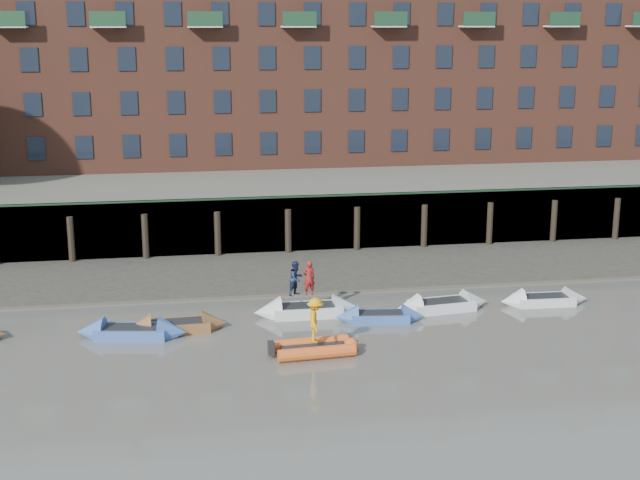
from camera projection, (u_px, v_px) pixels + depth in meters
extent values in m
plane|color=#605B52|center=(427.00, 412.00, 30.45)|extent=(220.00, 220.00, 0.00)
cube|color=#3D382F|center=(334.00, 270.00, 47.69)|extent=(110.00, 8.00, 0.50)
cube|color=#4C4336|center=(346.00, 288.00, 44.43)|extent=(110.00, 1.60, 0.10)
cube|color=#2D2A26|center=(321.00, 223.00, 51.52)|extent=(110.00, 0.80, 3.20)
cylinder|color=black|center=(71.00, 240.00, 48.77)|extent=(0.36, 0.36, 2.60)
cylinder|color=black|center=(145.00, 237.00, 49.40)|extent=(0.36, 0.36, 2.60)
cylinder|color=black|center=(218.00, 235.00, 50.03)|extent=(0.36, 0.36, 2.60)
cylinder|color=black|center=(288.00, 232.00, 50.65)|extent=(0.36, 0.36, 2.60)
cylinder|color=black|center=(357.00, 229.00, 51.28)|extent=(0.36, 0.36, 2.60)
cylinder|color=black|center=(424.00, 227.00, 51.91)|extent=(0.36, 0.36, 2.60)
cylinder|color=black|center=(490.00, 224.00, 52.53)|extent=(0.36, 0.36, 2.60)
cylinder|color=black|center=(554.00, 222.00, 53.16)|extent=(0.36, 0.36, 2.60)
cylinder|color=black|center=(616.00, 219.00, 53.79)|extent=(0.36, 0.36, 2.60)
cube|color=#264C2D|center=(322.00, 196.00, 50.83)|extent=(110.00, 0.06, 0.10)
cube|color=#5E594D|center=(291.00, 182.00, 64.54)|extent=(110.00, 28.00, 3.20)
cube|color=brown|center=(288.00, 75.00, 63.67)|extent=(80.00, 10.00, 12.00)
cube|color=black|center=(36.00, 148.00, 57.21)|extent=(1.10, 0.12, 1.50)
cube|color=black|center=(84.00, 147.00, 57.68)|extent=(1.10, 0.12, 1.50)
cube|color=black|center=(131.00, 146.00, 58.15)|extent=(1.10, 0.12, 1.50)
cube|color=black|center=(178.00, 145.00, 58.62)|extent=(1.10, 0.12, 1.50)
cube|color=black|center=(223.00, 144.00, 59.09)|extent=(1.10, 0.12, 1.50)
cube|color=black|center=(268.00, 143.00, 59.56)|extent=(1.10, 0.12, 1.50)
cube|color=black|center=(313.00, 142.00, 60.03)|extent=(1.10, 0.12, 1.50)
cube|color=black|center=(356.00, 141.00, 60.50)|extent=(1.10, 0.12, 1.50)
cube|color=black|center=(399.00, 140.00, 60.97)|extent=(1.10, 0.12, 1.50)
cube|color=black|center=(441.00, 139.00, 61.44)|extent=(1.10, 0.12, 1.50)
cube|color=black|center=(483.00, 139.00, 61.91)|extent=(1.10, 0.12, 1.50)
cube|color=black|center=(524.00, 138.00, 62.38)|extent=(1.10, 0.12, 1.50)
cube|color=black|center=(564.00, 137.00, 62.85)|extent=(1.10, 0.12, 1.50)
cube|color=black|center=(604.00, 136.00, 63.32)|extent=(1.10, 0.12, 1.50)
cube|color=black|center=(33.00, 104.00, 56.53)|extent=(1.10, 0.12, 1.50)
cube|color=black|center=(81.00, 104.00, 57.00)|extent=(1.10, 0.12, 1.50)
cube|color=black|center=(129.00, 103.00, 57.48)|extent=(1.10, 0.12, 1.50)
cube|color=black|center=(176.00, 102.00, 57.95)|extent=(1.10, 0.12, 1.50)
cube|color=black|center=(222.00, 102.00, 58.42)|extent=(1.10, 0.12, 1.50)
cube|color=black|center=(268.00, 101.00, 58.89)|extent=(1.10, 0.12, 1.50)
cube|color=black|center=(312.00, 100.00, 59.36)|extent=(1.10, 0.12, 1.50)
cube|color=black|center=(357.00, 100.00, 59.83)|extent=(1.10, 0.12, 1.50)
cube|color=black|center=(400.00, 99.00, 60.30)|extent=(1.10, 0.12, 1.50)
cube|color=black|center=(443.00, 99.00, 60.77)|extent=(1.10, 0.12, 1.50)
cube|color=black|center=(485.00, 98.00, 61.24)|extent=(1.10, 0.12, 1.50)
cube|color=black|center=(526.00, 97.00, 61.71)|extent=(1.10, 0.12, 1.50)
cube|color=black|center=(567.00, 97.00, 62.18)|extent=(1.10, 0.12, 1.50)
cube|color=black|center=(607.00, 96.00, 62.65)|extent=(1.10, 0.12, 1.50)
cube|color=black|center=(29.00, 60.00, 55.86)|extent=(1.10, 0.12, 1.50)
cube|color=black|center=(78.00, 59.00, 56.33)|extent=(1.10, 0.12, 1.50)
cube|color=black|center=(127.00, 59.00, 56.80)|extent=(1.10, 0.12, 1.50)
cube|color=black|center=(174.00, 59.00, 57.27)|extent=(1.10, 0.12, 1.50)
cube|color=black|center=(221.00, 58.00, 57.74)|extent=(1.10, 0.12, 1.50)
cube|color=black|center=(267.00, 58.00, 58.21)|extent=(1.10, 0.12, 1.50)
cube|color=black|center=(312.00, 58.00, 58.68)|extent=(1.10, 0.12, 1.50)
cube|color=black|center=(357.00, 57.00, 59.15)|extent=(1.10, 0.12, 1.50)
cube|color=black|center=(401.00, 57.00, 59.62)|extent=(1.10, 0.12, 1.50)
cube|color=black|center=(444.00, 57.00, 60.09)|extent=(1.10, 0.12, 1.50)
cube|color=black|center=(486.00, 56.00, 60.56)|extent=(1.10, 0.12, 1.50)
cube|color=black|center=(528.00, 56.00, 61.03)|extent=(1.10, 0.12, 1.50)
cube|color=black|center=(569.00, 56.00, 61.50)|extent=(1.10, 0.12, 1.50)
cube|color=black|center=(610.00, 56.00, 61.97)|extent=(1.10, 0.12, 1.50)
cube|color=black|center=(26.00, 14.00, 55.19)|extent=(1.10, 0.12, 1.50)
cube|color=black|center=(76.00, 14.00, 55.66)|extent=(1.10, 0.12, 1.50)
cube|color=black|center=(124.00, 14.00, 56.13)|extent=(1.10, 0.12, 1.50)
cube|color=black|center=(173.00, 14.00, 56.60)|extent=(1.10, 0.12, 1.50)
cube|color=black|center=(220.00, 14.00, 57.07)|extent=(1.10, 0.12, 1.50)
cube|color=black|center=(266.00, 14.00, 57.54)|extent=(1.10, 0.12, 1.50)
cube|color=black|center=(312.00, 14.00, 58.01)|extent=(1.10, 0.12, 1.50)
cube|color=black|center=(357.00, 14.00, 58.48)|extent=(1.10, 0.12, 1.50)
cube|color=black|center=(402.00, 14.00, 58.95)|extent=(1.10, 0.12, 1.50)
cube|color=black|center=(445.00, 14.00, 59.42)|extent=(1.10, 0.12, 1.50)
cube|color=black|center=(488.00, 14.00, 59.89)|extent=(1.10, 0.12, 1.50)
cube|color=black|center=(531.00, 14.00, 60.36)|extent=(1.10, 0.12, 1.50)
cube|color=black|center=(572.00, 14.00, 60.83)|extent=(1.10, 0.12, 1.50)
cube|color=black|center=(613.00, 14.00, 61.30)|extent=(1.10, 0.12, 1.50)
cube|color=#3C5FA6|center=(132.00, 332.00, 37.54)|extent=(3.17, 1.84, 0.47)
cone|color=#3C5FA6|center=(173.00, 332.00, 37.52)|extent=(1.37, 1.53, 1.35)
cone|color=#3C5FA6|center=(91.00, 332.00, 37.55)|extent=(1.37, 1.53, 1.35)
cube|color=black|center=(132.00, 327.00, 37.49)|extent=(2.62, 1.42, 0.06)
cube|color=brown|center=(177.00, 326.00, 38.29)|extent=(2.87, 1.41, 0.44)
cone|color=brown|center=(215.00, 324.00, 38.63)|extent=(1.16, 1.32, 1.27)
cone|color=brown|center=(138.00, 329.00, 37.95)|extent=(1.16, 1.32, 1.27)
cube|color=black|center=(177.00, 322.00, 38.24)|extent=(2.39, 1.07, 0.06)
cube|color=silver|center=(307.00, 310.00, 40.32)|extent=(3.12, 1.43, 0.49)
cone|color=silver|center=(347.00, 308.00, 40.59)|extent=(1.22, 1.41, 1.40)
cone|color=silver|center=(267.00, 312.00, 40.05)|extent=(1.22, 1.41, 1.40)
cube|color=black|center=(307.00, 306.00, 40.27)|extent=(2.60, 1.07, 0.06)
cube|color=#3C5FA6|center=(380.00, 317.00, 39.57)|extent=(2.67, 1.45, 0.40)
cone|color=#3C5FA6|center=(413.00, 316.00, 39.63)|extent=(1.12, 1.26, 1.15)
cone|color=#3C5FA6|center=(347.00, 317.00, 39.51)|extent=(1.12, 1.26, 1.15)
cube|color=black|center=(380.00, 313.00, 39.53)|extent=(2.21, 1.11, 0.06)
cube|color=silver|center=(442.00, 305.00, 41.06)|extent=(3.08, 1.68, 0.46)
cone|color=silver|center=(476.00, 302.00, 41.53)|extent=(1.30, 1.46, 1.33)
cone|color=silver|center=(407.00, 309.00, 40.59)|extent=(1.30, 1.46, 1.33)
cube|color=black|center=(442.00, 301.00, 41.01)|extent=(2.55, 1.29, 0.06)
cube|color=silver|center=(544.00, 300.00, 41.90)|extent=(2.75, 1.33, 0.42)
cone|color=silver|center=(576.00, 299.00, 42.09)|extent=(1.10, 1.26, 1.22)
cone|color=silver|center=(512.00, 301.00, 41.72)|extent=(1.10, 1.26, 1.22)
cube|color=black|center=(544.00, 296.00, 41.86)|extent=(2.29, 1.01, 0.06)
cylinder|color=#E6581E|center=(311.00, 343.00, 36.16)|extent=(3.15, 0.75, 0.51)
cylinder|color=#E6581E|center=(317.00, 353.00, 35.13)|extent=(3.15, 0.75, 0.51)
sphere|color=#E6581E|center=(351.00, 345.00, 36.01)|extent=(0.59, 0.59, 0.59)
cube|color=black|center=(314.00, 348.00, 35.65)|extent=(2.66, 1.09, 0.18)
imported|color=maroon|center=(309.00, 278.00, 40.05)|extent=(0.64, 0.48, 1.59)
imported|color=#19233F|center=(296.00, 278.00, 40.00)|extent=(0.98, 0.96, 1.59)
imported|color=orange|center=(315.00, 320.00, 35.29)|extent=(0.82, 1.25, 1.82)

